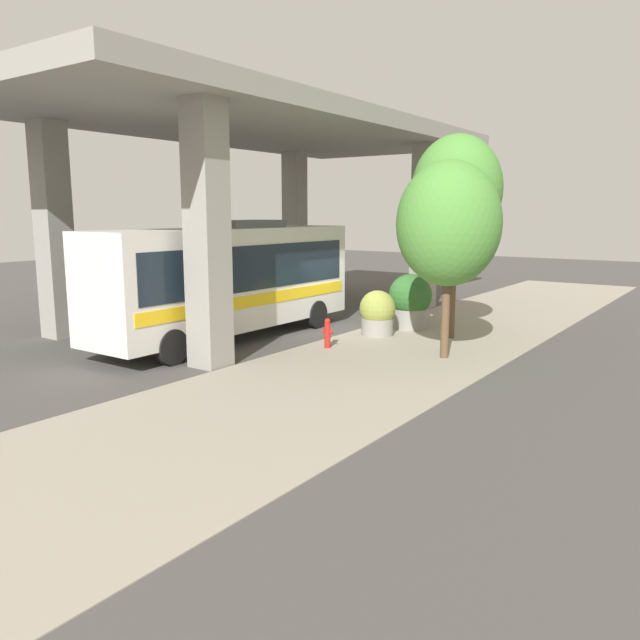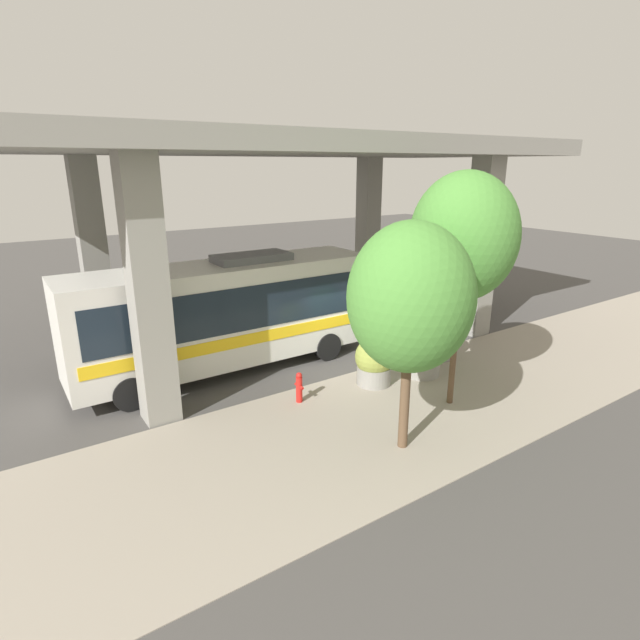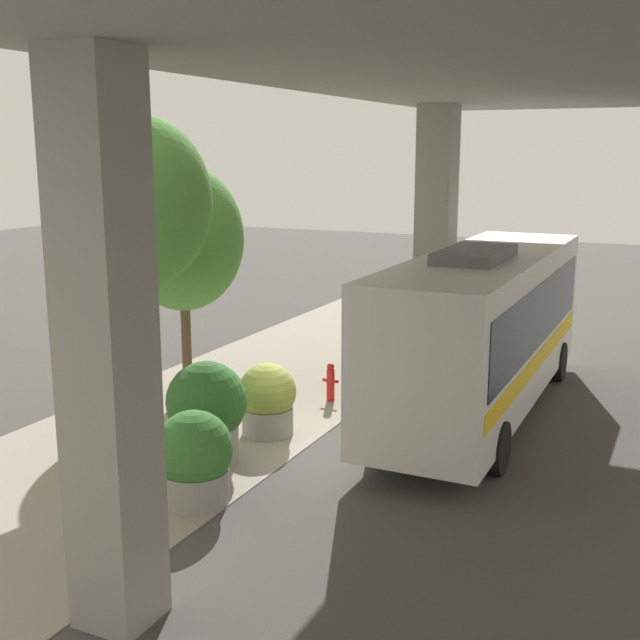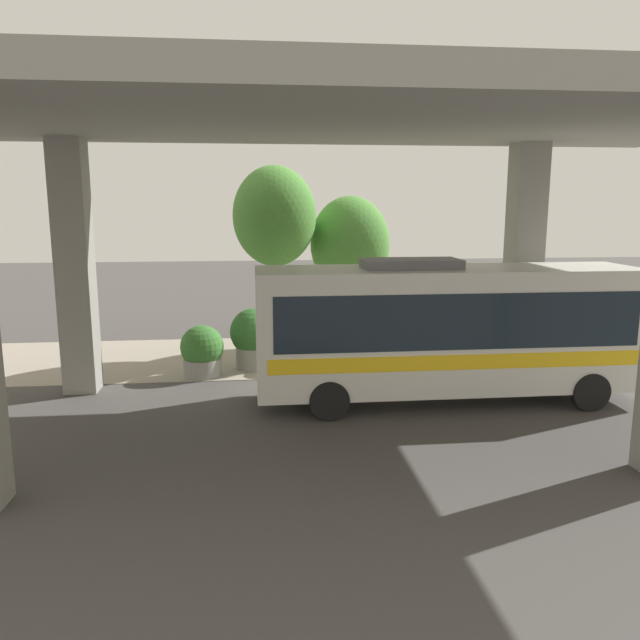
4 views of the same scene
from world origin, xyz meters
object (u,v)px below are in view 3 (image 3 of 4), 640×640
Objects in this scene: street_tree_far at (183,238)px; planter_front at (194,459)px; bus at (484,323)px; planter_back at (207,411)px; planter_middle at (267,400)px; street_tree_near at (140,202)px; fire_hydrant at (331,382)px.

planter_front is at bearing -54.33° from street_tree_far.
bus is 7.25m from street_tree_far.
street_tree_far is (-2.91, 3.56, 2.78)m from planter_back.
street_tree_far is (-3.22, 1.77, 3.04)m from planter_middle.
street_tree_near is at bearing -155.94° from planter_middle.
street_tree_near is at bearing -144.08° from bus.
street_tree_near reaches higher than planter_front.
street_tree_far reaches higher than fire_hydrant.
planter_front is 0.24× the size of street_tree_near.
planter_front is (-3.19, -6.66, -1.31)m from bus.
street_tree_near is (-5.91, -4.29, 2.74)m from bus.
street_tree_near is (-1.94, 0.78, 3.81)m from planter_back.
planter_front is at bearing -115.56° from bus.
street_tree_near reaches higher than planter_back.
street_tree_far reaches higher than planter_back.
planter_front is 0.81× the size of planter_back.
bus is at bearing 35.92° from street_tree_near.
fire_hydrant is at bearing 13.69° from street_tree_far.
fire_hydrant is 0.59× the size of planter_front.
fire_hydrant is 0.61× the size of planter_middle.
planter_front is 1.79m from planter_back.
street_tree_near is at bearing 138.92° from planter_front.
street_tree_near is 3.12m from street_tree_far.
street_tree_near reaches higher than fire_hydrant.
planter_front is 5.43m from street_tree_near.
planter_front is 0.29× the size of street_tree_far.
planter_back is 4.35m from street_tree_near.
planter_back reaches higher than fire_hydrant.
street_tree_far reaches higher than planter_front.
planter_back is (-3.97, -5.07, -1.07)m from bus.
planter_front is at bearing -82.00° from planter_middle.
bus is 7.80m from street_tree_near.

